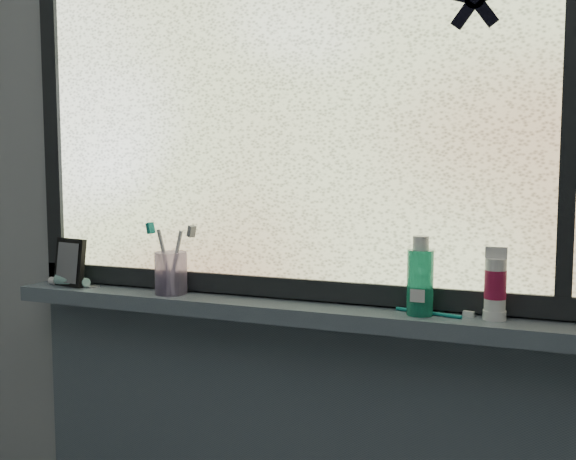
# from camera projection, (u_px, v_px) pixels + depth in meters

# --- Properties ---
(wall_back) EXTENTS (3.00, 0.01, 2.50)m
(wall_back) POSITION_uv_depth(u_px,v_px,m) (308.00, 209.00, 1.62)
(wall_back) COLOR #9EA3A8
(wall_back) RESTS_ON ground
(windowsill) EXTENTS (1.62, 0.14, 0.04)m
(windowsill) POSITION_uv_depth(u_px,v_px,m) (297.00, 312.00, 1.58)
(windowsill) COLOR #525F6D
(windowsill) RESTS_ON wall_back
(window_pane) EXTENTS (1.50, 0.01, 1.00)m
(window_pane) POSITION_uv_depth(u_px,v_px,m) (305.00, 96.00, 1.57)
(window_pane) COLOR silver
(window_pane) RESTS_ON wall_back
(frame_bottom) EXTENTS (1.60, 0.03, 0.05)m
(frame_bottom) POSITION_uv_depth(u_px,v_px,m) (304.00, 289.00, 1.61)
(frame_bottom) COLOR black
(frame_bottom) RESTS_ON windowsill
(frame_left) EXTENTS (0.05, 0.03, 1.10)m
(frame_left) POSITION_uv_depth(u_px,v_px,m) (54.00, 107.00, 1.86)
(frame_left) COLOR black
(frame_left) RESTS_ON wall_back
(frame_mullion) EXTENTS (0.03, 0.03, 1.00)m
(frame_mullion) POSITION_uv_depth(u_px,v_px,m) (571.00, 83.00, 1.35)
(frame_mullion) COLOR black
(frame_mullion) RESTS_ON wall_back
(vanity_mirror) EXTENTS (0.12, 0.07, 0.14)m
(vanity_mirror) POSITION_uv_depth(u_px,v_px,m) (70.00, 262.00, 1.81)
(vanity_mirror) COLOR black
(vanity_mirror) RESTS_ON windowsill
(toothpaste_tube) EXTENTS (0.19, 0.07, 0.03)m
(toothpaste_tube) POSITION_uv_depth(u_px,v_px,m) (71.00, 280.00, 1.81)
(toothpaste_tube) COLOR white
(toothpaste_tube) RESTS_ON windowsill
(toothbrush_cup) EXTENTS (0.11, 0.11, 0.11)m
(toothbrush_cup) POSITION_uv_depth(u_px,v_px,m) (171.00, 273.00, 1.70)
(toothbrush_cup) COLOR #B19CCF
(toothbrush_cup) RESTS_ON windowsill
(toothbrush_lying) EXTENTS (0.19, 0.06, 0.01)m
(toothbrush_lying) POSITION_uv_depth(u_px,v_px,m) (428.00, 312.00, 1.46)
(toothbrush_lying) COLOR #0E7F79
(toothbrush_lying) RESTS_ON windowsill
(mouthwash_bottle) EXTENTS (0.07, 0.07, 0.15)m
(mouthwash_bottle) POSITION_uv_depth(u_px,v_px,m) (420.00, 276.00, 1.45)
(mouthwash_bottle) COLOR #1FA279
(mouthwash_bottle) RESTS_ON windowsill
(cream_tube) EXTENTS (0.06, 0.06, 0.12)m
(cream_tube) POSITION_uv_depth(u_px,v_px,m) (495.00, 281.00, 1.40)
(cream_tube) COLOR silver
(cream_tube) RESTS_ON windowsill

